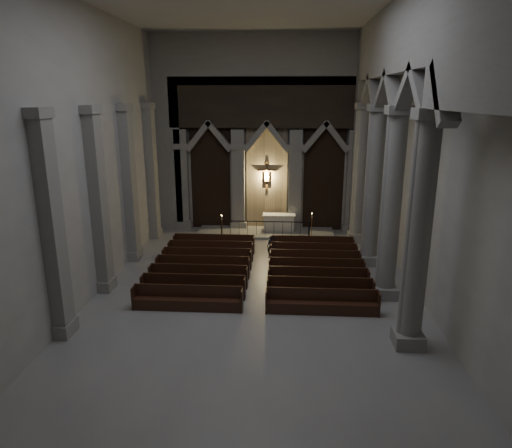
# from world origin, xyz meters

# --- Properties ---
(room) EXTENTS (24.00, 24.10, 12.00)m
(room) POSITION_xyz_m (0.00, 0.00, 7.60)
(room) COLOR gray
(room) RESTS_ON ground
(sanctuary_wall) EXTENTS (14.00, 0.77, 12.00)m
(sanctuary_wall) POSITION_xyz_m (0.00, 11.54, 6.62)
(sanctuary_wall) COLOR gray
(sanctuary_wall) RESTS_ON ground
(right_arcade) EXTENTS (1.00, 24.00, 12.00)m
(right_arcade) POSITION_xyz_m (5.50, 1.33, 7.83)
(right_arcade) COLOR gray
(right_arcade) RESTS_ON ground
(left_pilasters) EXTENTS (0.60, 13.00, 8.03)m
(left_pilasters) POSITION_xyz_m (-6.75, 3.50, 3.91)
(left_pilasters) COLOR gray
(left_pilasters) RESTS_ON ground
(sanctuary_step) EXTENTS (8.50, 2.60, 0.15)m
(sanctuary_step) POSITION_xyz_m (0.00, 10.60, 0.07)
(sanctuary_step) COLOR gray
(sanctuary_step) RESTS_ON ground
(altar) EXTENTS (2.06, 0.82, 1.04)m
(altar) POSITION_xyz_m (0.83, 10.89, 0.68)
(altar) COLOR beige
(altar) RESTS_ON sanctuary_step
(altar_rail) EXTENTS (5.44, 0.09, 1.07)m
(altar_rail) POSITION_xyz_m (-0.00, 9.77, 0.71)
(altar_rail) COLOR black
(altar_rail) RESTS_ON ground
(candle_stand_left) EXTENTS (0.26, 0.26, 1.52)m
(candle_stand_left) POSITION_xyz_m (-2.58, 9.21, 0.41)
(candle_stand_left) COLOR #AB6B34
(candle_stand_left) RESTS_ON ground
(candle_stand_right) EXTENTS (0.27, 0.27, 1.62)m
(candle_stand_right) POSITION_xyz_m (2.82, 9.66, 0.44)
(candle_stand_right) COLOR #AB6B34
(candle_stand_right) RESTS_ON ground
(pews) EXTENTS (9.89, 7.57, 1.00)m
(pews) POSITION_xyz_m (0.00, 3.30, 0.33)
(pews) COLOR black
(pews) RESTS_ON ground
(worshipper) EXTENTS (0.52, 0.44, 1.20)m
(worshipper) POSITION_xyz_m (0.47, 6.16, 0.60)
(worshipper) COLOR black
(worshipper) RESTS_ON ground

